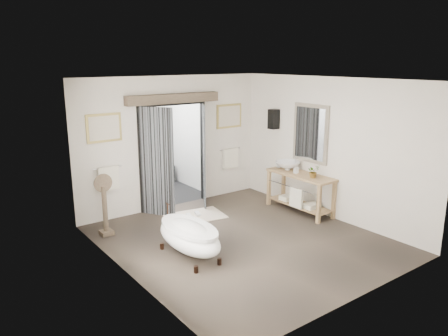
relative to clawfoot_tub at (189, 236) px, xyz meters
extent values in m
plane|color=brown|center=(1.16, -0.01, -0.37)|extent=(5.00, 5.00, 0.00)
cube|color=silver|center=(1.16, -2.51, 1.08)|extent=(4.50, 0.02, 2.90)
cube|color=silver|center=(-1.09, -0.01, 1.08)|extent=(0.02, 5.00, 2.90)
cube|color=silver|center=(3.41, -0.01, 1.08)|extent=(0.02, 5.00, 2.90)
cube|color=silver|center=(-0.36, 2.49, 1.08)|extent=(1.45, 0.02, 2.90)
cube|color=silver|center=(2.69, 2.49, 1.08)|extent=(1.45, 0.02, 2.90)
cube|color=silver|center=(1.16, 2.49, 2.23)|extent=(1.60, 0.02, 0.60)
cube|color=white|center=(1.16, -0.01, 2.53)|extent=(4.50, 5.00, 0.02)
cube|color=silver|center=(-1.04, -0.61, 0.98)|extent=(0.02, 2.20, 2.70)
cube|color=gray|center=(3.39, 0.48, 1.33)|extent=(0.05, 0.95, 1.25)
cube|color=silver|center=(3.36, 0.48, 1.33)|extent=(0.01, 0.80, 1.10)
cube|color=black|center=(3.29, 1.54, 1.53)|extent=(0.20, 0.20, 0.45)
sphere|color=#FFCC8C|center=(3.29, 1.54, 1.53)|extent=(0.10, 0.10, 0.10)
cube|color=black|center=(1.16, 3.49, -0.36)|extent=(2.20, 2.00, 0.01)
cube|color=white|center=(1.16, 3.49, 2.13)|extent=(2.20, 2.00, 0.02)
cube|color=white|center=(1.16, 4.49, 0.88)|extent=(2.20, 0.02, 2.50)
cube|color=white|center=(0.06, 3.49, 0.88)|extent=(0.02, 2.00, 2.50)
cube|color=white|center=(2.26, 3.49, 0.88)|extent=(0.02, 2.00, 2.50)
cube|color=black|center=(1.16, 4.31, -0.14)|extent=(2.00, 0.35, 0.45)
cylinder|color=silver|center=(0.76, 4.46, 1.23)|extent=(0.40, 0.03, 0.40)
cylinder|color=silver|center=(1.56, 4.46, 1.23)|extent=(0.40, 0.03, 0.40)
cube|color=black|center=(0.36, 2.49, 0.78)|extent=(0.07, 0.10, 2.30)
cube|color=black|center=(1.96, 2.49, 0.78)|extent=(0.07, 0.10, 2.30)
cube|color=black|center=(1.16, 2.49, 1.93)|extent=(1.67, 0.10, 0.07)
cube|color=black|center=(0.56, 2.14, 0.78)|extent=(0.46, 0.70, 2.30)
cube|color=black|center=(1.76, 2.14, 0.78)|extent=(0.46, 0.70, 2.30)
cube|color=brown|center=(1.16, 2.39, 2.05)|extent=(2.20, 0.20, 0.20)
cube|color=tan|center=(-0.39, 2.47, 1.55)|extent=(0.72, 0.03, 0.57)
cube|color=beige|center=(-0.39, 2.45, 1.55)|extent=(0.62, 0.01, 0.47)
cube|color=tan|center=(2.71, 2.47, 1.55)|extent=(0.72, 0.03, 0.57)
cube|color=beige|center=(2.71, 2.45, 1.55)|extent=(0.62, 0.01, 0.47)
cylinder|color=silver|center=(-0.39, 2.43, 0.75)|extent=(0.60, 0.02, 0.02)
cube|color=#F5EFC5|center=(-0.39, 2.41, 0.53)|extent=(0.42, 0.08, 0.48)
cylinder|color=silver|center=(2.71, 2.43, 0.75)|extent=(0.60, 0.02, 0.02)
cube|color=#F5EFC5|center=(2.71, 2.41, 0.53)|extent=(0.42, 0.08, 0.48)
cylinder|color=black|center=(-0.23, -0.54, -0.31)|extent=(0.07, 0.07, 0.11)
cylinder|color=black|center=(0.23, -0.54, -0.31)|extent=(0.07, 0.07, 0.11)
cylinder|color=black|center=(-0.23, 0.54, -0.31)|extent=(0.07, 0.07, 0.11)
cylinder|color=black|center=(0.23, 0.54, -0.31)|extent=(0.07, 0.07, 0.11)
ellipsoid|color=white|center=(0.00, 0.00, -0.01)|extent=(0.69, 1.54, 0.49)
cylinder|color=black|center=(0.00, 0.71, 0.28)|extent=(0.03, 0.03, 0.20)
cube|color=tan|center=(2.91, -0.26, 0.06)|extent=(0.07, 0.07, 0.85)
cube|color=tan|center=(3.37, -0.26, 0.06)|extent=(0.07, 0.07, 0.85)
cube|color=tan|center=(2.91, 1.22, 0.06)|extent=(0.07, 0.07, 0.85)
cube|color=tan|center=(3.37, 1.22, 0.06)|extent=(0.07, 0.07, 0.85)
cube|color=tan|center=(3.14, 0.48, 0.46)|extent=(0.55, 1.60, 0.05)
cube|color=tan|center=(3.14, 0.48, -0.21)|extent=(0.45, 1.50, 0.03)
cylinder|color=silver|center=(2.87, 0.48, 0.23)|extent=(0.02, 1.40, 0.02)
cube|color=#F5EFC5|center=(2.87, 0.33, 0.03)|extent=(0.06, 0.34, 0.42)
cube|color=#F5EFC5|center=(3.14, 0.13, -0.14)|extent=(0.35, 0.25, 0.10)
cube|color=#F5EFC5|center=(3.14, 0.83, -0.14)|extent=(0.35, 0.25, 0.10)
cube|color=brown|center=(-0.76, 1.74, -0.33)|extent=(0.23, 0.23, 0.08)
cylinder|color=brown|center=(-0.76, 1.74, 0.15)|extent=(0.09, 0.09, 0.88)
cylinder|color=silver|center=(-0.76, 1.76, 0.65)|extent=(0.31, 0.02, 0.31)
cylinder|color=brown|center=(-0.76, 1.75, 0.65)|extent=(0.35, 0.02, 0.35)
cube|color=beige|center=(1.14, 1.57, -0.36)|extent=(1.33, 1.00, 0.01)
cube|color=silver|center=(1.00, 1.60, -0.33)|extent=(0.16, 0.25, 0.05)
cube|color=silver|center=(1.22, 1.60, -0.33)|extent=(0.16, 0.25, 0.05)
imported|color=white|center=(3.15, 0.89, 0.58)|extent=(0.69, 0.69, 0.19)
imported|color=gray|center=(3.10, 0.11, 0.62)|extent=(0.27, 0.25, 0.27)
imported|color=gray|center=(3.09, 0.58, 0.57)|extent=(0.08, 0.09, 0.18)
imported|color=gray|center=(3.13, 1.17, 0.57)|extent=(0.14, 0.14, 0.18)
camera|label=1|loc=(-3.58, -5.78, 2.86)|focal=35.00mm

